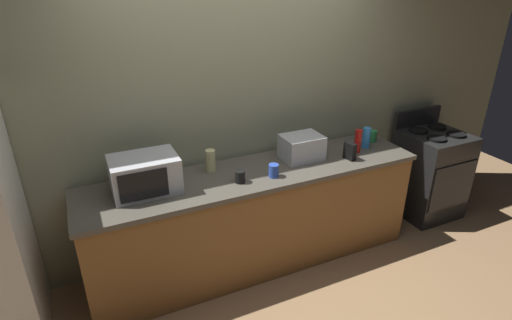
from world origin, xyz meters
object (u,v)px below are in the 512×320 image
(bottle_spray_cleaner, at_px, (366,138))
(mug_blue, at_px, (274,171))
(mug_green, at_px, (372,136))
(stove_range, at_px, (429,173))
(microwave, at_px, (145,174))
(toaster_oven, at_px, (302,147))
(bottle_vinegar, at_px, (211,161))
(mug_black, at_px, (240,177))
(bottle_hot_sauce, at_px, (358,141))
(cordless_phone, at_px, (350,151))

(bottle_spray_cleaner, height_order, mug_blue, bottle_spray_cleaner)
(bottle_spray_cleaner, relative_size, mug_green, 1.78)
(stove_range, xyz_separation_m, microwave, (-2.87, 0.05, 0.57))
(toaster_oven, bearing_deg, stove_range, -2.24)
(microwave, bearing_deg, bottle_spray_cleaner, -0.64)
(bottle_spray_cleaner, relative_size, bottle_vinegar, 1.05)
(stove_range, distance_m, mug_black, 2.25)
(bottle_spray_cleaner, height_order, mug_black, bottle_spray_cleaner)
(mug_green, bearing_deg, bottle_vinegar, 178.40)
(microwave, bearing_deg, stove_range, -0.96)
(bottle_spray_cleaner, xyz_separation_m, mug_blue, (-1.04, -0.17, -0.04))
(bottle_hot_sauce, height_order, mug_black, bottle_hot_sauce)
(stove_range, xyz_separation_m, mug_blue, (-1.91, -0.15, 0.49))
(cordless_phone, height_order, mug_black, cordless_phone)
(stove_range, height_order, cordless_phone, stove_range)
(stove_range, distance_m, mug_blue, 1.98)
(cordless_phone, bearing_deg, mug_green, 20.32)
(bottle_hot_sauce, bearing_deg, bottle_spray_cleaner, 21.23)
(bottle_spray_cleaner, bearing_deg, bottle_hot_sauce, -158.77)
(microwave, bearing_deg, toaster_oven, 0.53)
(bottle_hot_sauce, bearing_deg, mug_black, -175.45)
(microwave, xyz_separation_m, bottle_hot_sauce, (1.86, -0.08, -0.03))
(microwave, height_order, mug_green, microwave)
(mug_blue, bearing_deg, cordless_phone, 1.48)
(bottle_hot_sauce, bearing_deg, cordless_phone, -147.93)
(stove_range, relative_size, bottle_vinegar, 5.95)
(mug_black, bearing_deg, bottle_vinegar, 115.90)
(bottle_vinegar, distance_m, mug_green, 1.61)
(cordless_phone, relative_size, bottle_spray_cleaner, 0.79)
(bottle_spray_cleaner, xyz_separation_m, bottle_vinegar, (-1.45, 0.14, -0.00))
(bottle_vinegar, xyz_separation_m, mug_blue, (0.41, -0.31, -0.04))
(mug_blue, bearing_deg, bottle_vinegar, 143.43)
(toaster_oven, height_order, bottle_spray_cleaner, toaster_oven)
(stove_range, distance_m, toaster_oven, 1.63)
(toaster_oven, relative_size, mug_green, 3.19)
(mug_black, relative_size, mug_green, 0.91)
(bottle_vinegar, relative_size, mug_green, 1.70)
(microwave, relative_size, cordless_phone, 3.20)
(mug_black, height_order, mug_green, mug_green)
(bottle_spray_cleaner, height_order, bottle_vinegar, bottle_spray_cleaner)
(mug_blue, bearing_deg, bottle_spray_cleaner, 9.35)
(mug_black, distance_m, mug_green, 1.49)
(microwave, relative_size, mug_black, 4.92)
(stove_range, bearing_deg, bottle_hot_sauce, -178.45)
(toaster_oven, distance_m, cordless_phone, 0.42)
(bottle_hot_sauce, bearing_deg, toaster_oven, 170.59)
(bottle_spray_cleaner, bearing_deg, toaster_oven, 177.02)
(bottle_spray_cleaner, distance_m, bottle_vinegar, 1.46)
(cordless_phone, distance_m, mug_blue, 0.75)
(toaster_oven, bearing_deg, microwave, -179.47)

